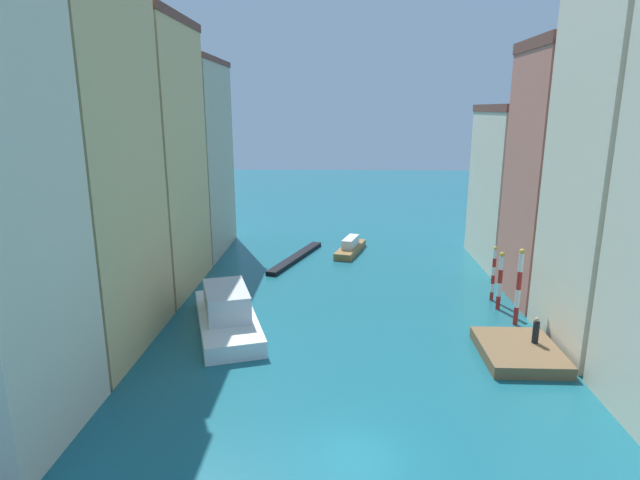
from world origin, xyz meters
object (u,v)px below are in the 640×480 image
Objects in this scene: mooring_pole_1 at (500,280)px; mooring_pole_2 at (493,273)px; person_on_dock at (536,331)px; mooring_pole_0 at (519,287)px; waterfront_dock at (519,351)px; vaporetto_white at (227,314)px; gondola_black at (296,257)px; motorboat_0 at (350,247)px.

mooring_pole_2 is (0.05, 1.76, -0.04)m from mooring_pole_1.
person_on_dock is 4.36m from mooring_pole_0.
waterfront_dock is 0.52× the size of vaporetto_white.
gondola_black is (3.08, 15.86, -0.83)m from vaporetto_white.
mooring_pole_0 reaches higher than vaporetto_white.
mooring_pole_0 is 21.42m from gondola_black.
mooring_pole_1 is 19.37m from gondola_black.
mooring_pole_2 reaches higher than vaporetto_white.
mooring_pole_1 is (-0.35, 2.69, -0.48)m from mooring_pole_0.
gondola_black is at bearing 129.28° from person_on_dock.
mooring_pole_0 is at bearing 4.15° from vaporetto_white.
mooring_pole_1 is at bearing 90.48° from person_on_dock.
mooring_pole_0 is at bearing -58.56° from motorboat_0.
motorboat_0 is at bearing 115.52° from person_on_dock.
mooring_pole_2 is at bearing -33.35° from gondola_black.
mooring_pole_1 is at bearing -54.96° from motorboat_0.
mooring_pole_1 is at bearing 82.59° from waterfront_dock.
person_on_dock is at bearing -8.75° from vaporetto_white.
vaporetto_white is (-18.35, -5.81, -1.07)m from mooring_pole_2.
mooring_pole_0 is 4.49m from mooring_pole_2.
motorboat_0 is (5.13, 2.58, 0.36)m from gondola_black.
mooring_pole_1 reaches higher than person_on_dock.
vaporetto_white is at bearing 171.25° from person_on_dock.
mooring_pole_2 is (1.01, 9.09, 1.75)m from waterfront_dock.
waterfront_dock is 0.81× the size of motorboat_0.
person_on_dock is 0.15× the size of vaporetto_white.
person_on_dock reaches higher than motorboat_0.
mooring_pole_1 reaches higher than waterfront_dock.
mooring_pole_1 is 17.66m from motorboat_0.
person_on_dock is 6.90m from mooring_pole_1.
person_on_dock reaches higher than gondola_black.
motorboat_0 is at bearing 128.77° from mooring_pole_2.
mooring_pole_1 is at bearing -91.70° from mooring_pole_2.
gondola_black is (-15.57, 14.50, -2.43)m from mooring_pole_0.
person_on_dock is 0.30× the size of mooring_pole_0.
gondola_black is at bearing 79.01° from vaporetto_white.
vaporetto_white is at bearing -162.45° from mooring_pole_2.
mooring_pole_0 is at bearing -86.15° from mooring_pole_2.
vaporetto_white reaches higher than motorboat_0.
mooring_pole_0 is at bearing 74.29° from waterfront_dock.
mooring_pole_0 reaches higher than mooring_pole_1.
person_on_dock is (1.01, 0.46, 1.06)m from waterfront_dock.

